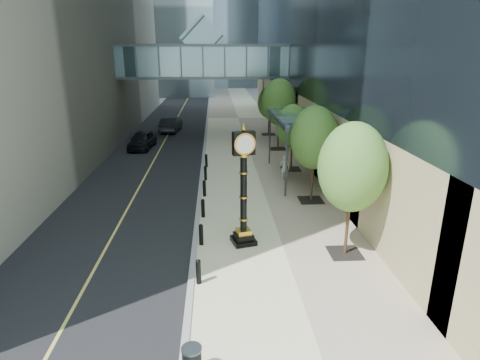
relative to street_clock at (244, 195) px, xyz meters
name	(u,v)px	position (x,y,z in m)	size (l,w,h in m)	color
ground	(273,297)	(0.77, -4.27, -2.41)	(320.00, 320.00, 0.00)	gray
road	(177,119)	(-6.23, 35.73, -2.40)	(8.00, 180.00, 0.02)	black
sidewalk	(238,118)	(1.77, 35.73, -2.38)	(8.00, 180.00, 0.06)	beige
curb	(207,118)	(-2.23, 35.73, -2.38)	(0.25, 180.00, 0.07)	gray
skywalk	(203,59)	(-2.23, 23.73, 5.30)	(17.00, 4.20, 5.80)	#486A73
entrance_canopy	(297,118)	(4.25, 9.73, 1.78)	(3.00, 8.00, 4.38)	#383F44
bollard_row	(204,198)	(-1.93, 4.73, -1.90)	(0.20, 16.20, 0.90)	black
street_trees	(295,120)	(4.37, 11.02, 1.42)	(3.01, 28.60, 6.19)	black
street_clock	(244,195)	(0.00, 0.00, 0.00)	(1.24, 1.24, 5.43)	black
pedestrian	(285,168)	(3.43, 9.09, -1.46)	(0.65, 0.43, 1.79)	#B6B1A7
car_near	(142,140)	(-7.84, 19.38, -1.62)	(1.84, 4.56, 1.55)	black
car_far	(171,124)	(-6.06, 27.29, -1.59)	(1.70, 4.89, 1.61)	black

